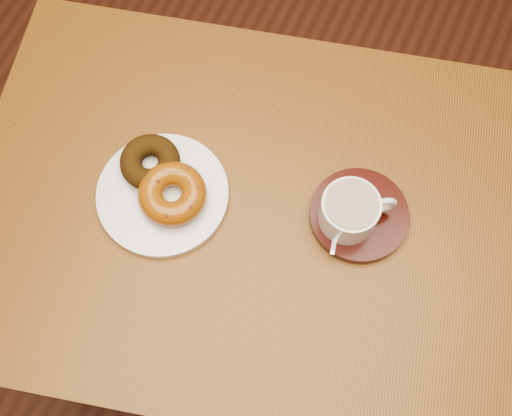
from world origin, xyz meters
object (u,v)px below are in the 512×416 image
at_px(saucer, 359,215).
at_px(coffee_cup, 350,211).
at_px(cafe_table, 246,235).
at_px(donut_plate, 163,194).

distance_m(saucer, coffee_cup, 0.04).
height_order(cafe_table, coffee_cup, coffee_cup).
relative_size(cafe_table, donut_plate, 4.88).
bearing_deg(saucer, donut_plate, -162.55).
height_order(donut_plate, coffee_cup, coffee_cup).
bearing_deg(coffee_cup, saucer, 11.87).
xyz_separation_m(saucer, coffee_cup, (-0.01, -0.01, 0.04)).
bearing_deg(donut_plate, cafe_table, 15.22).
xyz_separation_m(donut_plate, coffee_cup, (0.28, 0.08, 0.04)).
distance_m(cafe_table, coffee_cup, 0.24).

